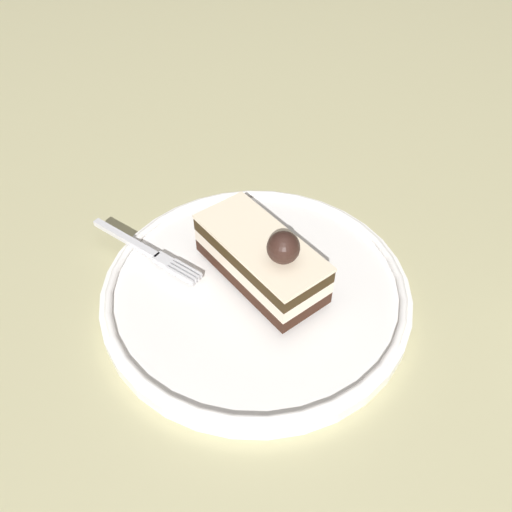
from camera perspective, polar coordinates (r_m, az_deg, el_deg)
name	(u,v)px	position (r m, az deg, el deg)	size (l,w,h in m)	color
ground_plane	(220,309)	(0.43, -3.82, -5.64)	(2.40, 2.40, 0.00)	tan
dessert_plate	(256,290)	(0.43, 0.00, -3.59)	(0.24, 0.24, 0.02)	white
cake_slice	(262,257)	(0.41, 0.66, -0.15)	(0.11, 0.11, 0.06)	black
fork	(148,251)	(0.45, -11.44, 0.51)	(0.11, 0.06, 0.00)	silver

